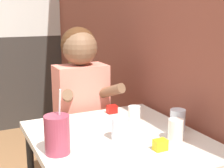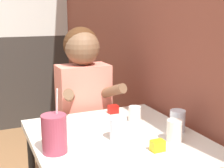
{
  "view_description": "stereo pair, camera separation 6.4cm",
  "coord_description": "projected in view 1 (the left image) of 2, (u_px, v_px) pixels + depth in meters",
  "views": [
    {
      "loc": [
        0.26,
        -1.01,
        1.38
      ],
      "look_at": [
        0.97,
        0.46,
        1.0
      ],
      "focal_mm": 50.0,
      "sensor_mm": 36.0,
      "label": 1
    },
    {
      "loc": [
        0.32,
        -1.04,
        1.38
      ],
      "look_at": [
        0.97,
        0.46,
        1.0
      ],
      "focal_mm": 50.0,
      "sensor_mm": 36.0,
      "label": 2
    }
  ],
  "objects": [
    {
      "name": "person_seated",
      "position": [
        81.0,
        114.0,
        2.11
      ],
      "size": [
        0.42,
        0.42,
        1.29
      ],
      "color": "#EA7F6B",
      "rests_on": "ground_plane"
    },
    {
      "name": "glass_far_side",
      "position": [
        176.0,
        130.0,
        1.51
      ],
      "size": [
        0.08,
        0.08,
        0.1
      ],
      "color": "silver",
      "rests_on": "main_table"
    },
    {
      "name": "condiment_mustard",
      "position": [
        160.0,
        145.0,
        1.4
      ],
      "size": [
        0.06,
        0.04,
        0.05
      ],
      "color": "yellow",
      "rests_on": "main_table"
    },
    {
      "name": "glass_center",
      "position": [
        134.0,
        113.0,
        1.78
      ],
      "size": [
        0.07,
        0.07,
        0.09
      ],
      "color": "silver",
      "rests_on": "main_table"
    },
    {
      "name": "glass_by_brick",
      "position": [
        120.0,
        129.0,
        1.52
      ],
      "size": [
        0.08,
        0.08,
        0.11
      ],
      "color": "silver",
      "rests_on": "main_table"
    },
    {
      "name": "main_table",
      "position": [
        119.0,
        151.0,
        1.57
      ],
      "size": [
        0.81,
        0.9,
        0.77
      ],
      "color": "beige",
      "rests_on": "ground_plane"
    },
    {
      "name": "condiment_ketchup",
      "position": [
        112.0,
        109.0,
        1.92
      ],
      "size": [
        0.06,
        0.04,
        0.05
      ],
      "color": "#B7140F",
      "rests_on": "main_table"
    },
    {
      "name": "glass_near_pitcher",
      "position": [
        178.0,
        120.0,
        1.64
      ],
      "size": [
        0.08,
        0.08,
        0.11
      ],
      "color": "silver",
      "rests_on": "main_table"
    },
    {
      "name": "brick_wall_right",
      "position": [
        111.0,
        15.0,
        2.56
      ],
      "size": [
        0.08,
        4.71,
        2.7
      ],
      "color": "brown",
      "rests_on": "ground_plane"
    },
    {
      "name": "cocktail_pitcher",
      "position": [
        57.0,
        134.0,
        1.36
      ],
      "size": [
        0.11,
        0.11,
        0.29
      ],
      "color": "#99384C",
      "rests_on": "main_table"
    }
  ]
}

